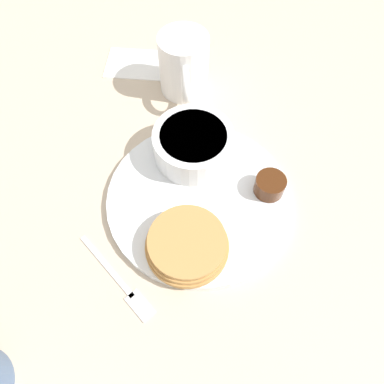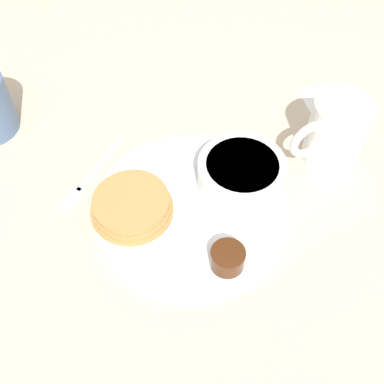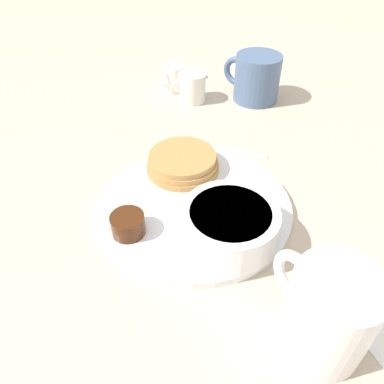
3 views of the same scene
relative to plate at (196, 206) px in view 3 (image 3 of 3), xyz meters
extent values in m
plane|color=#C6B299|center=(0.00, 0.00, -0.01)|extent=(4.00, 4.00, 0.00)
cylinder|color=white|center=(0.00, 0.00, 0.00)|extent=(0.27, 0.27, 0.01)
cylinder|color=#B78447|center=(0.01, -0.08, 0.01)|extent=(0.11, 0.11, 0.01)
cylinder|color=#B78447|center=(0.01, -0.08, 0.02)|extent=(0.11, 0.11, 0.01)
cylinder|color=#B78447|center=(0.01, -0.08, 0.03)|extent=(0.10, 0.10, 0.01)
cylinder|color=white|center=(-0.03, 0.07, 0.03)|extent=(0.12, 0.12, 0.05)
cylinder|color=white|center=(-0.03, 0.07, 0.05)|extent=(0.10, 0.10, 0.01)
cylinder|color=#47230F|center=(0.09, 0.04, 0.02)|extent=(0.04, 0.04, 0.03)
cylinder|color=white|center=(-0.03, 0.10, 0.02)|extent=(0.04, 0.04, 0.03)
sphere|color=white|center=(-0.03, 0.10, 0.04)|extent=(0.02, 0.02, 0.02)
cylinder|color=white|center=(-0.09, 0.21, 0.05)|extent=(0.08, 0.08, 0.10)
torus|color=white|center=(-0.07, 0.17, 0.05)|extent=(0.03, 0.06, 0.06)
cylinder|color=white|center=(-0.05, -0.32, 0.02)|extent=(0.06, 0.06, 0.06)
torus|color=white|center=(-0.02, -0.32, 0.03)|extent=(0.03, 0.01, 0.03)
cone|color=white|center=(-0.07, -0.33, 0.05)|extent=(0.02, 0.02, 0.01)
cylinder|color=white|center=(-0.02, -0.38, 0.02)|extent=(0.05, 0.05, 0.05)
torus|color=white|center=(0.00, -0.37, 0.02)|extent=(0.03, 0.02, 0.03)
cone|color=white|center=(-0.03, -0.40, 0.04)|extent=(0.02, 0.02, 0.01)
cube|color=silver|center=(-0.09, -0.13, 0.00)|extent=(0.10, 0.06, 0.00)
cube|color=silver|center=(-0.03, -0.17, 0.00)|extent=(0.04, 0.04, 0.00)
cylinder|color=slate|center=(-0.18, -0.31, 0.04)|extent=(0.09, 0.09, 0.09)
torus|color=slate|center=(-0.14, -0.34, 0.04)|extent=(0.05, 0.05, 0.06)
camera|label=1|loc=(0.07, -0.25, 0.48)|focal=35.00mm
camera|label=2|loc=(0.38, -0.02, 0.54)|focal=45.00mm
camera|label=3|loc=(0.07, 0.38, 0.36)|focal=35.00mm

